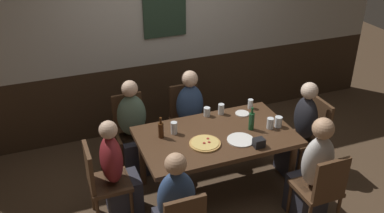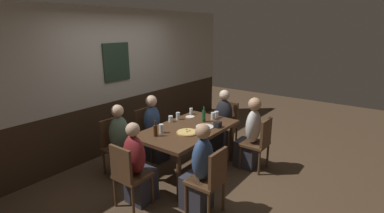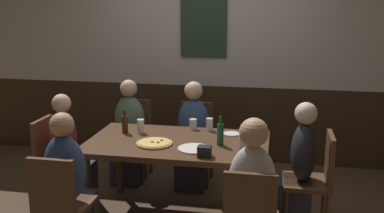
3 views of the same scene
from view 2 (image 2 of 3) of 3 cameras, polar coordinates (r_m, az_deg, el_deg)
name	(u,v)px [view 2 (image 2 of 3)]	position (r m, az deg, el deg)	size (l,w,h in m)	color
ground_plane	(188,170)	(4.77, -0.82, -12.67)	(12.00, 12.00, 0.00)	#4C3826
wall_back	(117,81)	(5.45, -14.85, 4.99)	(6.40, 0.13, 2.60)	#332316
dining_table	(188,133)	(4.49, -0.86, -5.25)	(1.63, 0.96, 0.74)	#472D1C
chair_left_far	(115,143)	(4.68, -15.18, -7.13)	(0.40, 0.40, 0.88)	#513521
chair_left_near	(210,178)	(3.56, 3.69, -14.14)	(0.40, 0.40, 0.88)	#513521
chair_head_west	(128,173)	(3.75, -12.68, -12.91)	(0.40, 0.40, 0.88)	#513521
chair_head_east	(227,122)	(5.52, 6.97, -3.12)	(0.40, 0.40, 0.88)	#513521
chair_mid_far	(148,130)	(5.11, -8.87, -4.76)	(0.40, 0.40, 0.88)	#513521
chair_right_near	(259,141)	(4.72, 13.33, -6.78)	(0.40, 0.40, 0.88)	#513521
person_left_far	(122,147)	(4.56, -13.88, -7.82)	(0.34, 0.37, 1.15)	#2D2D38
person_left_near	(199,174)	(3.64, 1.50, -13.47)	(0.34, 0.37, 1.17)	#2D2D38
person_head_west	(138,170)	(3.85, -10.80, -12.34)	(0.37, 0.34, 1.13)	#2D2D38
person_head_east	(222,125)	(5.39, 6.10, -3.69)	(0.37, 0.34, 1.15)	#2D2D38
person_mid_far	(154,133)	(5.01, -7.55, -5.27)	(0.34, 0.37, 1.15)	#2D2D38
person_right_near	(250,138)	(4.77, 11.58, -6.21)	(0.34, 0.37, 1.20)	#2D2D38
pizza	(187,132)	(4.25, -0.96, -5.18)	(0.32, 0.32, 0.03)	tan
pint_glass_pale	(191,112)	(5.14, -0.18, -1.02)	(0.06, 0.06, 0.11)	silver
tumbler_short	(216,115)	(4.94, 4.87, -1.70)	(0.08, 0.08, 0.12)	silver
tumbler_water	(171,119)	(4.74, -4.30, -2.51)	(0.07, 0.07, 0.10)	silver
pint_glass_stout	(178,116)	(4.85, -2.84, -2.00)	(0.07, 0.07, 0.12)	silver
beer_glass_half	(161,129)	(4.26, -6.15, -4.48)	(0.07, 0.07, 0.13)	silver
highball_clear	(213,116)	(4.86, 4.23, -2.00)	(0.07, 0.07, 0.12)	silver
beer_bottle_green	(204,116)	(4.72, 2.38, -1.87)	(0.06, 0.06, 0.26)	#194723
beer_bottle_brown	(155,130)	(4.14, -7.34, -4.75)	(0.06, 0.06, 0.23)	#42230F
plate_white_large	(205,127)	(4.50, 2.56, -4.07)	(0.28, 0.28, 0.01)	white
plate_white_small	(190,117)	(4.98, -0.38, -2.07)	(0.16, 0.16, 0.01)	white
condiment_caddy	(218,124)	(4.50, 5.18, -3.61)	(0.11, 0.09, 0.09)	black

